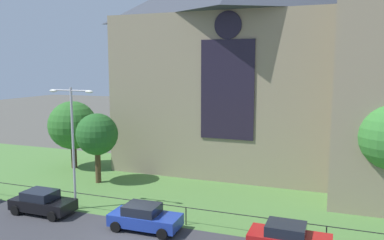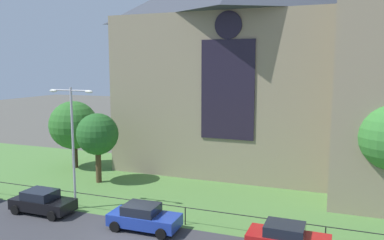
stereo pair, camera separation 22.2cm
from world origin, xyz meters
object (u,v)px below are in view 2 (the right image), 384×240
(tree_left_near, at_px, (97,134))
(parked_car_blue, at_px, (144,217))
(parked_car_black, at_px, (42,202))
(streetlamp_near, at_px, (73,133))
(church_building, at_px, (252,59))
(parked_car_red, at_px, (287,239))
(tree_left_far, at_px, (74,125))

(tree_left_near, height_order, parked_car_blue, tree_left_near)
(parked_car_black, xyz_separation_m, parked_car_blue, (7.48, 0.01, 0.00))
(streetlamp_near, height_order, parked_car_blue, streetlamp_near)
(church_building, xyz_separation_m, parked_car_red, (5.48, -16.07, -9.53))
(tree_left_far, bearing_deg, parked_car_red, -26.11)
(tree_left_far, bearing_deg, parked_car_black, -62.85)
(streetlamp_near, distance_m, parked_car_red, 14.98)
(tree_left_near, bearing_deg, parked_car_red, -23.52)
(church_building, bearing_deg, tree_left_far, -159.93)
(streetlamp_near, distance_m, parked_car_blue, 7.56)
(tree_left_far, distance_m, streetlamp_near, 11.42)
(church_building, relative_size, parked_car_blue, 6.15)
(tree_left_far, relative_size, parked_car_blue, 1.50)
(church_building, height_order, streetlamp_near, church_building)
(parked_car_red, bearing_deg, tree_left_far, 154.65)
(parked_car_red, bearing_deg, streetlamp_near, 175.45)
(tree_left_far, height_order, parked_car_red, tree_left_far)
(church_building, relative_size, tree_left_far, 4.08)
(streetlamp_near, relative_size, parked_car_blue, 1.94)
(parked_car_blue, bearing_deg, tree_left_near, 137.11)
(tree_left_far, distance_m, parked_car_black, 12.18)
(tree_left_near, height_order, streetlamp_near, streetlamp_near)
(tree_left_near, distance_m, parked_car_red, 18.03)
(streetlamp_near, height_order, parked_car_black, streetlamp_near)
(church_building, relative_size, tree_left_near, 4.49)
(tree_left_far, relative_size, streetlamp_near, 0.77)
(tree_left_near, relative_size, parked_car_blue, 1.37)
(church_building, xyz_separation_m, parked_car_black, (-10.30, -16.14, -9.53))
(parked_car_blue, height_order, parked_car_red, same)
(tree_left_near, distance_m, streetlamp_near, 6.21)
(tree_left_far, height_order, parked_car_blue, tree_left_far)
(tree_left_far, distance_m, tree_left_near, 5.88)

